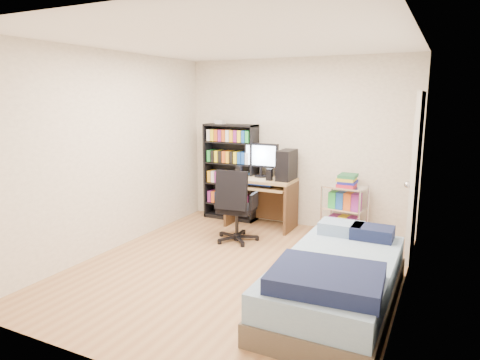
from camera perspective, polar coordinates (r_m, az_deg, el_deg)
The scene contains 7 objects.
room at distance 4.64m, azimuth -0.47°, elevation 2.55°, with size 3.58×4.08×2.58m.
media_shelf at distance 6.80m, azimuth -1.26°, elevation 1.23°, with size 0.85×0.28×1.58m.
computer_desk at distance 6.39m, azimuth 3.85°, elevation -0.37°, with size 0.99×0.58×1.25m.
office_chair at distance 5.79m, azimuth -0.58°, elevation -5.16°, with size 0.66×0.66×1.00m.
wire_cart at distance 6.09m, azimuth 13.85°, elevation -2.10°, with size 0.60×0.47×0.90m.
bed at distance 4.16m, azimuth 12.67°, elevation -13.05°, with size 1.02×2.04×0.58m.
door at distance 5.54m, azimuth 22.35°, elevation 0.47°, with size 0.12×0.80×2.00m.
Camera 1 is at (2.07, -4.10, 1.93)m, focal length 32.00 mm.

